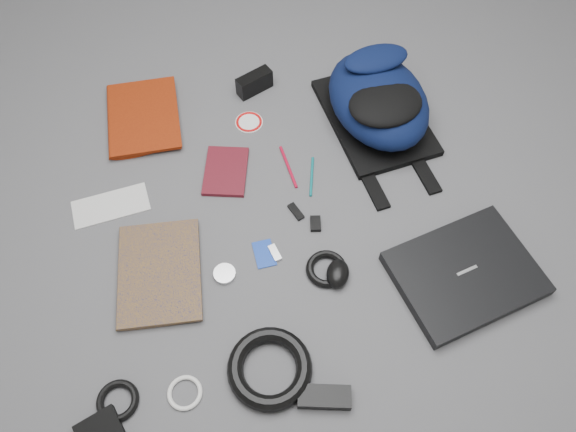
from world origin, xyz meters
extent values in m
plane|color=#4F4F51|center=(0.00, 0.00, 0.00)|extent=(4.00, 4.00, 0.00)
cube|color=black|center=(0.40, -0.26, 0.02)|extent=(0.39, 0.33, 0.03)
imported|color=maroon|center=(-0.45, 0.44, 0.02)|extent=(0.22, 0.29, 0.03)
imported|color=#AA740C|center=(-0.46, -0.07, 0.01)|extent=(0.24, 0.30, 0.02)
cube|color=silver|center=(-0.46, 0.15, 0.00)|extent=(0.21, 0.11, 0.00)
cube|color=#450D15|center=(-0.14, 0.19, 0.01)|extent=(0.16, 0.19, 0.01)
cube|color=black|center=(0.01, 0.48, 0.03)|extent=(0.12, 0.08, 0.06)
cylinder|color=white|center=(-0.04, 0.36, 0.00)|extent=(0.08, 0.08, 0.00)
cylinder|color=#0C6A6D|center=(0.10, 0.12, 0.00)|extent=(0.05, 0.13, 0.01)
cylinder|color=#B70E2C|center=(0.04, 0.17, 0.00)|extent=(0.02, 0.15, 0.01)
cube|color=#173CAD|center=(-0.08, -0.09, 0.00)|extent=(0.05, 0.08, 0.00)
cube|color=black|center=(0.03, 0.02, 0.00)|extent=(0.04, 0.06, 0.01)
cube|color=silver|center=(-0.06, -0.09, 0.00)|extent=(0.03, 0.05, 0.01)
cube|color=black|center=(0.07, -0.03, 0.01)|extent=(0.04, 0.05, 0.01)
ellipsoid|color=black|center=(0.08, -0.19, 0.02)|extent=(0.08, 0.10, 0.04)
cylinder|color=#ABAAAD|center=(-0.30, -0.08, 0.01)|extent=(0.06, 0.06, 0.01)
cylinder|color=silver|center=(-0.19, -0.12, 0.01)|extent=(0.06, 0.06, 0.01)
torus|color=black|center=(0.06, -0.17, 0.01)|extent=(0.14, 0.14, 0.02)
cube|color=black|center=(-0.03, -0.48, 0.01)|extent=(0.13, 0.08, 0.03)
torus|color=black|center=(-0.13, -0.39, 0.02)|extent=(0.25, 0.25, 0.04)
torus|color=black|center=(-0.48, -0.38, 0.01)|extent=(0.10, 0.10, 0.02)
torus|color=silver|center=(-0.33, -0.39, 0.01)|extent=(0.11, 0.11, 0.01)
camera|label=1|loc=(-0.17, -0.75, 1.30)|focal=35.00mm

